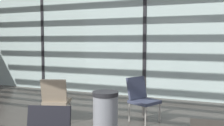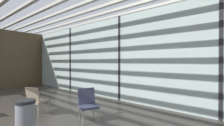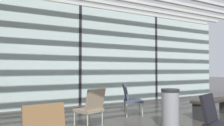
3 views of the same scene
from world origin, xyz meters
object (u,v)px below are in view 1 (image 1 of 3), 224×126
object	(u,v)px
parked_airplane	(157,29)
lounge_chair_1	(141,96)
lounge_chair_3	(56,98)
trash_bin	(105,121)

from	to	relation	value
parked_airplane	lounge_chair_1	xyz separation A→B (m)	(1.53, -7.55, -1.67)
lounge_chair_3	trash_bin	world-z (taller)	lounge_chair_3
parked_airplane	lounge_chair_3	bearing A→B (deg)	-89.75
parked_airplane	lounge_chair_3	size ratio (longest dim) A/B	15.52
parked_airplane	lounge_chair_1	distance (m)	7.88
parked_airplane	trash_bin	size ratio (longest dim) A/B	15.71
lounge_chair_1	trash_bin	bearing A→B (deg)	-156.80
lounge_chair_1	lounge_chair_3	xyz separation A→B (m)	(-1.49, -0.76, 0.00)
lounge_chair_1	lounge_chair_3	world-z (taller)	same
lounge_chair_3	lounge_chair_1	bearing A→B (deg)	-172.27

